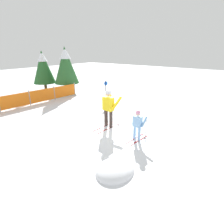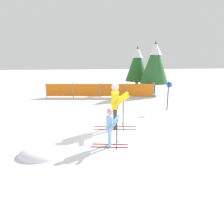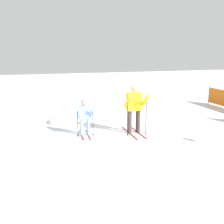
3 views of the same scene
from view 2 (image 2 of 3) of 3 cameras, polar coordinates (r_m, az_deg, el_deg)
name	(u,v)px [view 2 (image 2 of 3)]	position (r m, az deg, el deg)	size (l,w,h in m)	color
ground_plane	(120,130)	(8.47, 2.16, -4.76)	(60.00, 60.00, 0.00)	white
skier_adult	(116,102)	(8.40, 0.99, 2.67)	(1.71, 0.79, 1.79)	maroon
skier_child	(110,124)	(6.84, -0.45, -3.23)	(1.21, 0.58, 1.26)	maroon
safety_fence	(100,90)	(14.47, -3.16, 5.76)	(7.14, 0.64, 0.98)	gray
conifer_far	(137,63)	(17.40, 6.62, 12.59)	(1.81, 1.81, 3.36)	#4C3823
conifer_near	(155,61)	(15.79, 11.14, 12.82)	(1.98, 1.98, 3.68)	#4C3823
trail_marker	(168,93)	(11.52, 14.49, 4.91)	(0.27, 0.11, 1.48)	black
snow_mound	(41,155)	(6.89, -18.06, -10.52)	(1.30, 1.10, 0.52)	white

